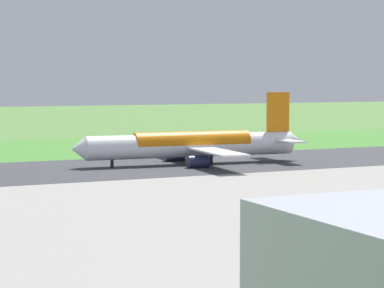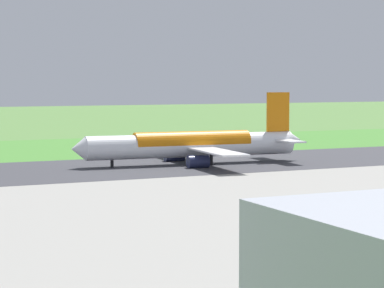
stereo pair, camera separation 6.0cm
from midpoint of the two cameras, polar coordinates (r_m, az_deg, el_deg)
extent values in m
plane|color=#547F3D|center=(178.03, 1.39, -1.39)|extent=(800.00, 800.00, 0.00)
cube|color=#38383D|center=(178.02, 1.39, -1.38)|extent=(600.00, 40.55, 0.06)
cube|color=#478534|center=(219.96, -3.93, -0.25)|extent=(600.00, 80.00, 0.04)
cylinder|color=white|center=(175.57, -0.01, -0.10)|extent=(48.25, 8.69, 5.20)
cone|color=white|center=(168.27, -8.16, -0.35)|extent=(3.35, 5.15, 4.94)
cone|color=white|center=(185.93, 7.27, 0.31)|extent=(3.81, 4.66, 4.42)
cube|color=orange|center=(183.68, 6.17, 2.30)|extent=(5.62, 0.91, 9.00)
cube|color=white|center=(179.16, 6.95, 0.22)|extent=(4.65, 9.27, 0.36)
cube|color=white|center=(188.94, 5.40, 0.46)|extent=(4.65, 9.27, 0.36)
cube|color=white|center=(165.78, 1.66, -0.52)|extent=(7.59, 22.38, 0.35)
cube|color=white|center=(186.23, -0.92, 0.05)|extent=(7.59, 22.38, 0.35)
cylinder|color=#23284C|center=(168.33, 0.42, -1.28)|extent=(4.69, 3.12, 2.80)
cylinder|color=#23284C|center=(182.33, -1.29, -0.83)|extent=(4.69, 3.12, 2.80)
cylinder|color=black|center=(170.22, -5.76, -1.11)|extent=(0.70, 0.70, 3.42)
cylinder|color=black|center=(173.18, 1.39, -0.99)|extent=(0.70, 0.70, 3.42)
cylinder|color=black|center=(180.58, 0.43, -0.76)|extent=(0.70, 0.70, 3.42)
cylinder|color=orange|center=(175.53, -0.01, 0.07)|extent=(26.71, 7.14, 5.23)
cylinder|color=slate|center=(217.72, -4.94, -0.01)|extent=(0.10, 0.10, 2.27)
cube|color=red|center=(217.63, -4.95, 0.36)|extent=(0.60, 0.04, 0.60)
cone|color=orange|center=(214.95, -5.88, -0.31)|extent=(0.40, 0.40, 0.55)
camera|label=1|loc=(0.03, -90.01, 0.00)|focal=74.46mm
camera|label=2|loc=(0.03, 89.99, 0.00)|focal=74.46mm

